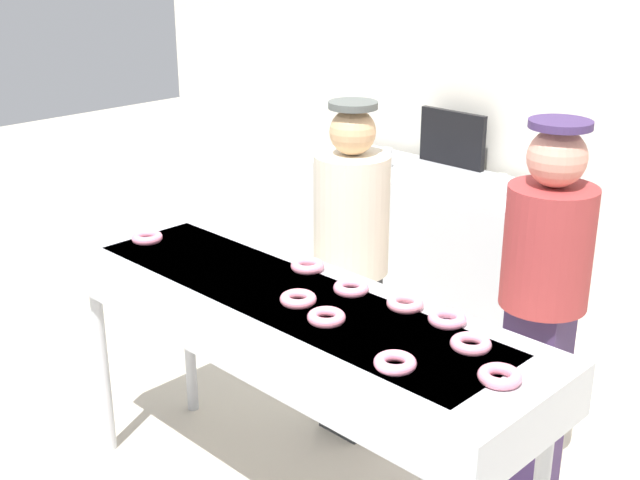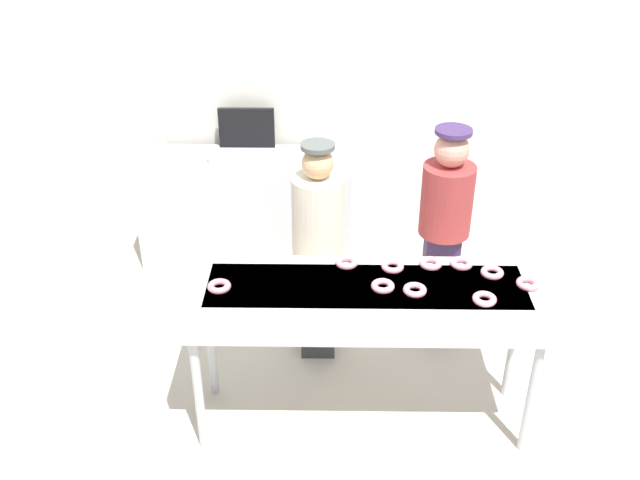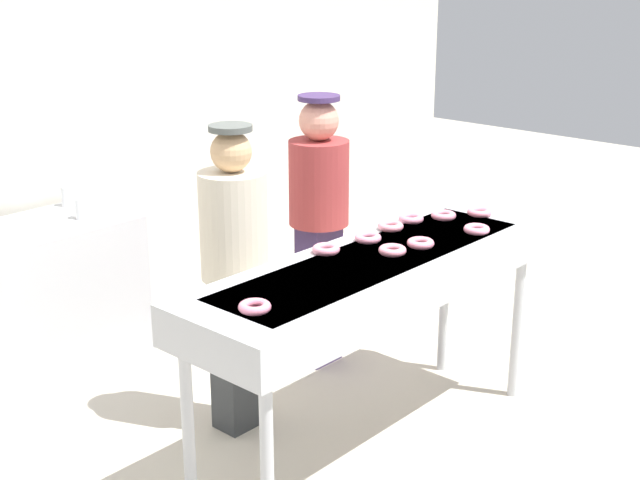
% 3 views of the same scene
% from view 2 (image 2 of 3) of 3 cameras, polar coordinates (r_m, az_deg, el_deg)
% --- Properties ---
extents(ground_plane, '(16.00, 16.00, 0.00)m').
position_cam_2_polar(ground_plane, '(4.84, 3.27, -13.91)').
color(ground_plane, beige).
extents(back_wall, '(8.00, 0.12, 3.16)m').
position_cam_2_polar(back_wall, '(6.23, 2.87, 13.67)').
color(back_wall, silver).
rests_on(back_wall, ground).
extents(fryer_conveyor, '(2.18, 0.65, 1.04)m').
position_cam_2_polar(fryer_conveyor, '(4.24, 3.64, -4.78)').
color(fryer_conveyor, '#B7BABF').
rests_on(fryer_conveyor, ground).
extents(strawberry_donut_0, '(0.19, 0.19, 0.04)m').
position_cam_2_polar(strawberry_donut_0, '(4.39, 8.80, -1.86)').
color(strawberry_donut_0, pink).
rests_on(strawberry_donut_0, fryer_conveyor).
extents(strawberry_donut_1, '(0.18, 0.18, 0.04)m').
position_cam_2_polar(strawberry_donut_1, '(4.15, 5.01, -3.67)').
color(strawberry_donut_1, pink).
rests_on(strawberry_donut_1, fryer_conveyor).
extents(strawberry_donut_2, '(0.16, 0.16, 0.04)m').
position_cam_2_polar(strawberry_donut_2, '(4.35, 2.13, -1.80)').
color(strawberry_donut_2, pink).
rests_on(strawberry_donut_2, fryer_conveyor).
extents(strawberry_donut_3, '(0.19, 0.19, 0.04)m').
position_cam_2_polar(strawberry_donut_3, '(4.33, 16.20, -3.33)').
color(strawberry_donut_3, pink).
rests_on(strawberry_donut_3, fryer_conveyor).
extents(strawberry_donut_4, '(0.19, 0.19, 0.04)m').
position_cam_2_polar(strawberry_donut_4, '(4.37, 13.52, -2.53)').
color(strawberry_donut_4, pink).
rests_on(strawberry_donut_4, fryer_conveyor).
extents(strawberry_donut_5, '(0.17, 0.17, 0.04)m').
position_cam_2_polar(strawberry_donut_5, '(4.17, -8.01, -3.67)').
color(strawberry_donut_5, pink).
rests_on(strawberry_donut_5, fryer_conveyor).
extents(strawberry_donut_6, '(0.15, 0.15, 0.04)m').
position_cam_2_polar(strawberry_donut_6, '(4.42, 11.18, -1.84)').
color(strawberry_donut_6, pink).
rests_on(strawberry_donut_6, fryer_conveyor).
extents(strawberry_donut_7, '(0.14, 0.14, 0.04)m').
position_cam_2_polar(strawberry_donut_7, '(4.13, 12.94, -4.59)').
color(strawberry_donut_7, pink).
rests_on(strawberry_donut_7, fryer_conveyor).
extents(strawberry_donut_8, '(0.19, 0.19, 0.04)m').
position_cam_2_polar(strawberry_donut_8, '(4.14, 7.55, -3.96)').
color(strawberry_donut_8, pink).
rests_on(strawberry_donut_8, fryer_conveyor).
extents(strawberry_donut_9, '(0.16, 0.16, 0.04)m').
position_cam_2_polar(strawberry_donut_9, '(4.33, 5.78, -2.10)').
color(strawberry_donut_9, pink).
rests_on(strawberry_donut_9, fryer_conveyor).
extents(worker_baker, '(0.34, 0.34, 1.64)m').
position_cam_2_polar(worker_baker, '(4.81, -0.17, -0.13)').
color(worker_baker, '#313436').
rests_on(worker_baker, ground).
extents(worker_assistant, '(0.36, 0.36, 1.66)m').
position_cam_2_polar(worker_assistant, '(5.04, 9.85, 1.29)').
color(worker_assistant, '#37264B').
rests_on(worker_assistant, ground).
extents(prep_counter, '(1.79, 0.64, 0.91)m').
position_cam_2_polar(prep_counter, '(6.28, -5.79, 2.60)').
color(prep_counter, '#B7BABF').
rests_on(prep_counter, ground).
extents(paper_cup_0, '(0.07, 0.07, 0.13)m').
position_cam_2_polar(paper_cup_0, '(6.24, -12.41, 7.07)').
color(paper_cup_0, white).
rests_on(paper_cup_0, prep_counter).
extents(paper_cup_1, '(0.07, 0.07, 0.13)m').
position_cam_2_polar(paper_cup_1, '(5.95, -0.39, 6.63)').
color(paper_cup_1, white).
rests_on(paper_cup_1, prep_counter).
extents(paper_cup_2, '(0.07, 0.07, 0.13)m').
position_cam_2_polar(paper_cup_2, '(6.22, 0.57, 7.76)').
color(paper_cup_2, white).
rests_on(paper_cup_2, prep_counter).
extents(paper_cup_3, '(0.07, 0.07, 0.13)m').
position_cam_2_polar(paper_cup_3, '(6.03, -8.54, 6.63)').
color(paper_cup_3, white).
rests_on(paper_cup_3, prep_counter).
extents(menu_display, '(0.48, 0.04, 0.35)m').
position_cam_2_polar(menu_display, '(6.26, -5.84, 8.86)').
color(menu_display, black).
rests_on(menu_display, prep_counter).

